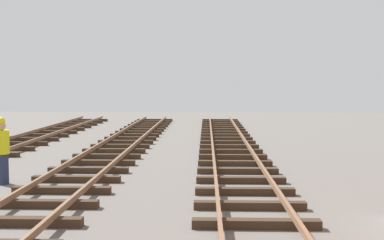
{
  "coord_description": "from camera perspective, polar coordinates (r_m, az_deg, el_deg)",
  "views": [
    {
      "loc": [
        -0.27,
        -1.54,
        2.85
      ],
      "look_at": [
        -0.69,
        12.5,
        1.72
      ],
      "focal_mm": 44.9,
      "sensor_mm": 36.0,
      "label": 1
    }
  ],
  "objects": [
    {
      "name": "track_worker_foreground",
      "position": [
        14.27,
        -21.63,
        -3.44
      ],
      "size": [
        0.4,
        0.4,
        1.87
      ],
      "color": "#262D4C",
      "rests_on": "ground"
    }
  ]
}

